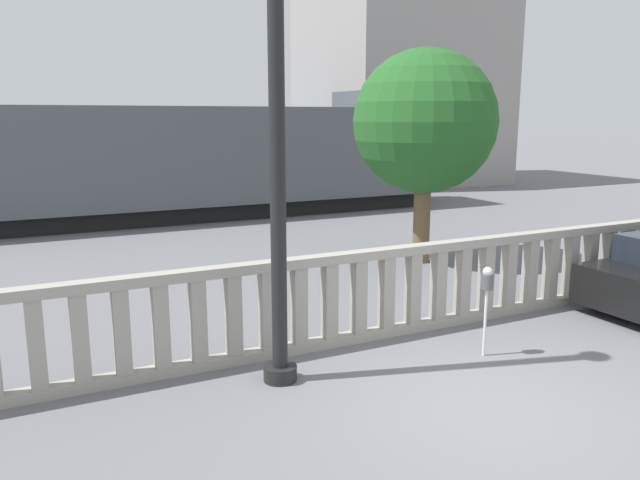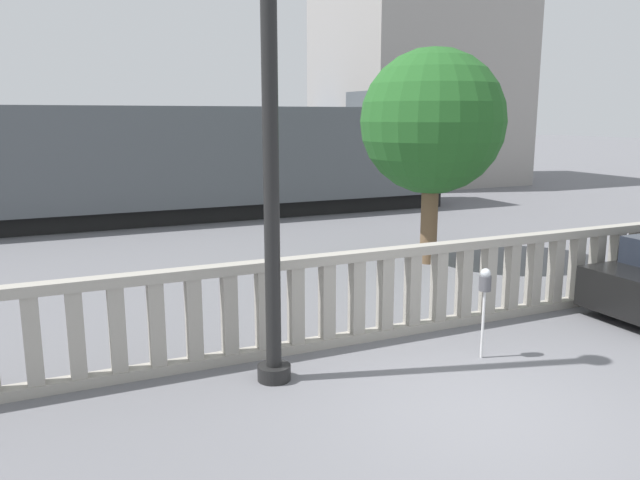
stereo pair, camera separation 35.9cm
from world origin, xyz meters
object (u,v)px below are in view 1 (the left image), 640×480
(lamppost, at_px, (277,110))
(train_near, at_px, (170,161))
(train_far, at_px, (132,153))
(tree_left, at_px, (425,122))
(parking_meter, at_px, (487,285))

(lamppost, xyz_separation_m, train_near, (1.79, 13.51, -1.53))
(train_far, bearing_deg, tree_left, -78.28)
(parking_meter, xyz_separation_m, tree_left, (2.64, 5.26, 2.20))
(lamppost, distance_m, parking_meter, 3.87)
(lamppost, bearing_deg, train_far, 84.58)
(parking_meter, height_order, train_far, train_far)
(train_near, relative_size, train_far, 0.72)
(parking_meter, bearing_deg, lamppost, 170.06)
(lamppost, relative_size, tree_left, 1.37)
(train_far, distance_m, tree_left, 17.52)
(train_near, bearing_deg, parking_meter, -85.21)
(lamppost, height_order, parking_meter, lamppost)
(train_far, xyz_separation_m, tree_left, (3.54, -17.09, 1.50))
(parking_meter, height_order, tree_left, tree_left)
(lamppost, height_order, train_far, lamppost)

